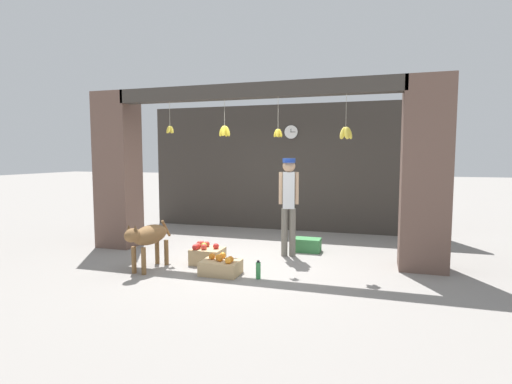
# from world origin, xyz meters

# --- Properties ---
(ground_plane) EXTENTS (60.00, 60.00, 0.00)m
(ground_plane) POSITION_xyz_m (0.00, 0.00, 0.00)
(ground_plane) COLOR gray
(shop_back_wall) EXTENTS (6.76, 0.12, 2.93)m
(shop_back_wall) POSITION_xyz_m (0.00, 2.92, 1.46)
(shop_back_wall) COLOR #38332D
(shop_back_wall) RESTS_ON ground_plane
(shop_pillar_left) EXTENTS (0.70, 0.60, 2.93)m
(shop_pillar_left) POSITION_xyz_m (-2.73, 0.30, 1.46)
(shop_pillar_left) COLOR brown
(shop_pillar_left) RESTS_ON ground_plane
(shop_pillar_right) EXTENTS (0.70, 0.60, 2.93)m
(shop_pillar_right) POSITION_xyz_m (2.73, 0.30, 1.46)
(shop_pillar_right) COLOR brown
(shop_pillar_right) RESTS_ON ground_plane
(storefront_awning) EXTENTS (4.86, 0.32, 0.94)m
(storefront_awning) POSITION_xyz_m (0.02, 0.12, 2.78)
(storefront_awning) COLOR #3D3833
(dog) EXTENTS (0.37, 1.08, 0.75)m
(dog) POSITION_xyz_m (-1.29, -0.98, 0.52)
(dog) COLOR brown
(dog) RESTS_ON ground_plane
(shopkeeper) EXTENTS (0.34, 0.29, 1.70)m
(shopkeeper) POSITION_xyz_m (0.58, 0.48, 1.01)
(shopkeeper) COLOR #6B665B
(shopkeeper) RESTS_ON ground_plane
(fruit_crate_oranges) EXTENTS (0.56, 0.41, 0.30)m
(fruit_crate_oranges) POSITION_xyz_m (-0.14, -0.88, 0.12)
(fruit_crate_oranges) COLOR tan
(fruit_crate_oranges) RESTS_ON ground_plane
(fruit_crate_apples) EXTENTS (0.49, 0.41, 0.34)m
(fruit_crate_apples) POSITION_xyz_m (-0.58, -0.41, 0.15)
(fruit_crate_apples) COLOR tan
(fruit_crate_apples) RESTS_ON ground_plane
(produce_box_green) EXTENTS (0.47, 0.32, 0.24)m
(produce_box_green) POSITION_xyz_m (0.84, 0.90, 0.12)
(produce_box_green) COLOR #387A42
(produce_box_green) RESTS_ON ground_plane
(water_bottle) EXTENTS (0.07, 0.07, 0.26)m
(water_bottle) POSITION_xyz_m (0.45, -0.92, 0.12)
(water_bottle) COLOR #38934C
(water_bottle) RESTS_ON ground_plane
(wall_clock) EXTENTS (0.33, 0.03, 0.33)m
(wall_clock) POSITION_xyz_m (0.10, 2.84, 2.29)
(wall_clock) COLOR black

